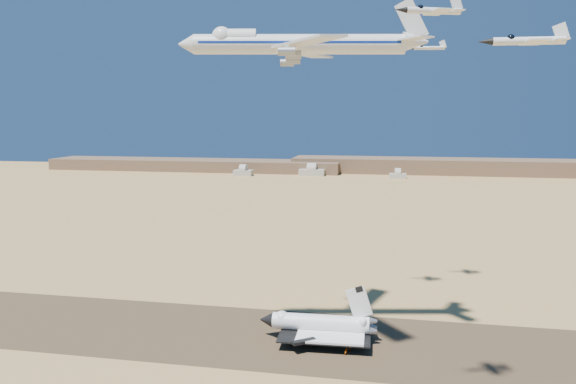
% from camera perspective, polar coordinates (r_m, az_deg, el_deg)
% --- Properties ---
extents(ground, '(1200.00, 1200.00, 0.00)m').
position_cam_1_polar(ground, '(188.01, -1.74, -14.52)').
color(ground, tan).
rests_on(ground, ground).
extents(runway, '(600.00, 50.00, 0.06)m').
position_cam_1_polar(runway, '(187.99, -1.74, -14.52)').
color(runway, '#4D3D26').
rests_on(runway, ground).
extents(ridgeline, '(960.00, 90.00, 18.00)m').
position_cam_1_polar(ridgeline, '(700.24, 13.17, 2.41)').
color(ridgeline, '#7D6345').
rests_on(ridgeline, ground).
extents(hangars, '(200.50, 29.50, 30.00)m').
position_cam_1_polar(hangars, '(659.40, 2.02, 2.04)').
color(hangars, '#B9B4A4').
rests_on(hangars, ground).
extents(shuttle, '(37.64, 23.92, 18.54)m').
position_cam_1_polar(shuttle, '(184.42, 3.22, -13.32)').
color(shuttle, white).
rests_on(shuttle, runway).
extents(carrier_747, '(72.94, 55.36, 18.11)m').
position_cam_1_polar(carrier_747, '(168.18, 0.40, 14.79)').
color(carrier_747, white).
extents(crew_a, '(0.53, 0.66, 1.58)m').
position_cam_1_polar(crew_a, '(178.36, 6.00, -15.55)').
color(crew_a, '#D0580C').
rests_on(crew_a, runway).
extents(crew_b, '(0.84, 1.00, 1.79)m').
position_cam_1_polar(crew_b, '(175.66, 5.88, -15.89)').
color(crew_b, '#D0580C').
rests_on(crew_b, runway).
extents(crew_c, '(1.15, 1.19, 1.87)m').
position_cam_1_polar(crew_c, '(178.56, 6.30, -15.47)').
color(crew_c, '#D0580C').
rests_on(crew_c, runway).
extents(chase_jet_a, '(14.33, 8.45, 3.68)m').
position_cam_1_polar(chase_jet_a, '(125.08, 14.42, 17.43)').
color(chase_jet_a, white).
extents(chase_jet_b, '(14.61, 7.80, 3.64)m').
position_cam_1_polar(chase_jet_b, '(104.88, 23.09, 13.97)').
color(chase_jet_b, white).
extents(chase_jet_d, '(13.83, 7.48, 3.44)m').
position_cam_1_polar(chase_jet_d, '(211.51, 9.31, 14.28)').
color(chase_jet_d, white).
extents(chase_jet_e, '(14.66, 8.10, 3.66)m').
position_cam_1_polar(chase_jet_e, '(225.73, 14.07, 14.02)').
color(chase_jet_e, white).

